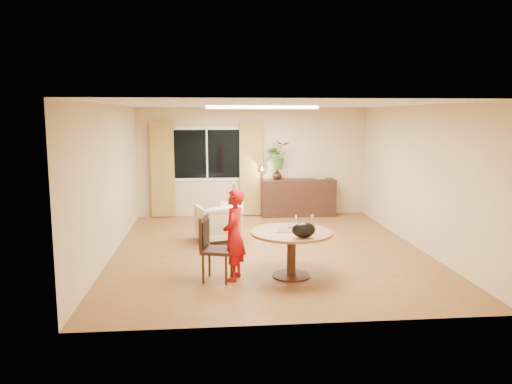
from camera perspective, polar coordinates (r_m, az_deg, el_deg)
The scene contains 24 objects.
floor at distance 9.09m, azimuth 1.44°, elevation -6.63°, with size 6.50×6.50×0.00m, color brown.
ceiling at distance 8.77m, azimuth 1.50°, elevation 9.98°, with size 6.50×6.50×0.00m, color white.
wall_back at distance 12.05m, azimuth -0.36°, elevation 3.46°, with size 5.50×5.50×0.00m, color tan.
wall_left at distance 8.94m, azimuth -16.32°, elevation 1.25°, with size 6.50×6.50×0.00m, color tan.
wall_right at distance 9.56m, azimuth 18.07°, elevation 1.64°, with size 6.50×6.50×0.00m, color tan.
window at distance 11.97m, azimuth -5.62°, elevation 4.34°, with size 1.70×0.03×1.30m.
curtain_left at distance 11.98m, azimuth -10.63°, elevation 2.53°, with size 0.55×0.08×2.25m, color olive.
curtain_right at distance 11.97m, azimuth -0.56°, elevation 2.68°, with size 0.55×0.08×2.25m, color olive.
ceiling_panel at distance 9.96m, azimuth 0.67°, elevation 9.63°, with size 2.20×0.35×0.05m, color white.
dining_table at distance 7.51m, azimuth 4.08°, elevation -5.62°, with size 1.23×1.23×0.70m.
dining_chair at distance 7.37m, azimuth -4.44°, elevation -6.46°, with size 0.46×0.42×0.96m, color black, non-canonical shape.
child at distance 7.35m, azimuth -2.54°, elevation -4.92°, with size 0.32×0.49×1.35m, color red.
laptop at distance 7.47m, azimuth 3.58°, elevation -3.59°, with size 0.35×0.24×0.24m, color #B7B7BC, non-canonical shape.
tumbler at distance 7.72m, azimuth 3.97°, elevation -3.64°, with size 0.08×0.08×0.11m, color white, non-canonical shape.
wine_glass at distance 7.71m, azimuth 6.44°, elevation -3.33°, with size 0.07×0.07×0.21m, color white, non-canonical shape.
pot_lid at distance 7.84m, azimuth 5.92°, elevation -3.75°, with size 0.24×0.24×0.04m, color white, non-canonical shape.
handbag at distance 7.08m, azimuth 5.47°, elevation -4.34°, with size 0.34×0.20×0.23m, color black, non-canonical shape.
armchair at distance 9.69m, azimuth -4.36°, elevation -3.51°, with size 0.77×0.79×0.72m, color beige.
throw at distance 9.57m, azimuth -2.77°, elevation -1.36°, with size 0.45×0.55×0.03m, color beige, non-canonical shape.
sideboard at distance 12.06m, azimuth 4.82°, elevation -0.65°, with size 1.79×0.44×0.89m, color black.
vase at distance 11.90m, azimuth 2.41°, elevation 2.02°, with size 0.24×0.24×0.25m, color black.
bouquet at distance 11.86m, azimuth 2.41°, elevation 4.20°, with size 0.59×0.51×0.66m, color #3A6C28.
book_stack at distance 12.10m, azimuth 7.36°, elevation 1.68°, with size 0.20×0.15×0.08m, color #99744E, non-canonical shape.
desk_lamp at distance 11.81m, azimuth 0.68°, elevation 2.25°, with size 0.15×0.15×0.36m, color black, non-canonical shape.
Camera 1 is at (-1.04, -8.70, 2.41)m, focal length 35.00 mm.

